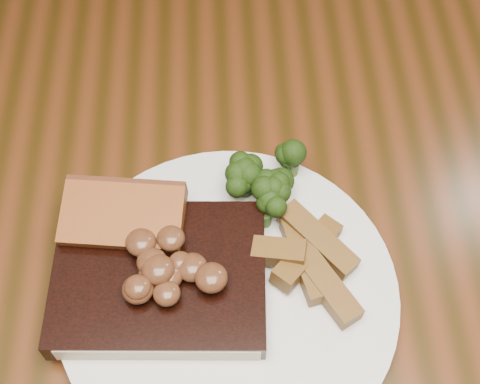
# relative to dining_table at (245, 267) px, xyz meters

# --- Properties ---
(dining_table) EXTENTS (1.60, 0.90, 0.75)m
(dining_table) POSITION_rel_dining_table_xyz_m (0.00, 0.00, 0.00)
(dining_table) COLOR #48220E
(dining_table) RESTS_ON ground
(plate) EXTENTS (0.30, 0.30, 0.01)m
(plate) POSITION_rel_dining_table_xyz_m (-0.02, -0.07, 0.10)
(plate) COLOR silver
(plate) RESTS_ON dining_table
(steak) EXTENTS (0.18, 0.14, 0.03)m
(steak) POSITION_rel_dining_table_xyz_m (-0.07, -0.06, 0.12)
(steak) COLOR black
(steak) RESTS_ON plate
(steak_bone) EXTENTS (0.16, 0.02, 0.02)m
(steak_bone) POSITION_rel_dining_table_xyz_m (-0.07, -0.12, 0.11)
(steak_bone) COLOR #C3B997
(steak_bone) RESTS_ON plate
(mushroom_pile) EXTENTS (0.07, 0.07, 0.03)m
(mushroom_pile) POSITION_rel_dining_table_xyz_m (-0.06, -0.07, 0.14)
(mushroom_pile) COLOR #532E1A
(mushroom_pile) RESTS_ON steak
(garlic_bread) EXTENTS (0.11, 0.07, 0.02)m
(garlic_bread) POSITION_rel_dining_table_xyz_m (-0.10, -0.02, 0.12)
(garlic_bread) COLOR #96481B
(garlic_bread) RESTS_ON plate
(potato_wedges) EXTENTS (0.10, 0.10, 0.02)m
(potato_wedges) POSITION_rel_dining_table_xyz_m (0.05, -0.07, 0.12)
(potato_wedges) COLOR brown
(potato_wedges) RESTS_ON plate
(broccoli_cluster) EXTENTS (0.07, 0.07, 0.04)m
(broccoli_cluster) POSITION_rel_dining_table_xyz_m (0.03, 0.01, 0.12)
(broccoli_cluster) COLOR #1B330B
(broccoli_cluster) RESTS_ON plate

